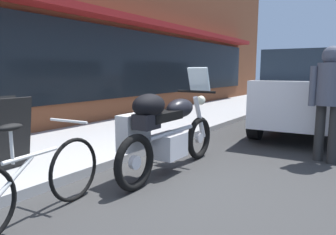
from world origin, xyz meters
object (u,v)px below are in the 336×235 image
at_px(touring_motorcycle, 165,129).
at_px(pedestrian_walking, 330,90).
at_px(parked_minivan, 315,90).
at_px(parked_car_down_block, 333,81).
at_px(parked_bicycle, 33,182).
at_px(sandwich_board_sign, 4,133).

height_order(touring_motorcycle, pedestrian_walking, pedestrian_walking).
xyz_separation_m(parked_minivan, parked_car_down_block, (6.03, 0.28, 0.03)).
xyz_separation_m(parked_bicycle, parked_car_down_block, (11.99, -1.07, 0.59)).
height_order(parked_bicycle, pedestrian_walking, pedestrian_walking).
relative_size(parked_bicycle, sandwich_board_sign, 1.84).
bearing_deg(parked_minivan, sandwich_board_sign, 154.02).
height_order(touring_motorcycle, sandwich_board_sign, touring_motorcycle).
distance_m(parked_bicycle, parked_car_down_block, 12.05).
bearing_deg(pedestrian_walking, parked_minivan, 13.01).
xyz_separation_m(parked_bicycle, parked_minivan, (5.96, -1.35, 0.56)).
bearing_deg(parked_car_down_block, sandwich_board_sign, 168.24).
relative_size(parked_bicycle, parked_minivan, 0.36).
height_order(touring_motorcycle, parked_minivan, parked_minivan).
bearing_deg(sandwich_board_sign, parked_car_down_block, -11.76).
distance_m(parked_bicycle, pedestrian_walking, 4.06).
bearing_deg(pedestrian_walking, parked_bicycle, 151.45).
distance_m(parked_minivan, parked_car_down_block, 6.04).
bearing_deg(sandwich_board_sign, pedestrian_walking, -46.77).
xyz_separation_m(parked_minivan, sandwich_board_sign, (-5.49, 2.67, -0.35)).
distance_m(touring_motorcycle, parked_minivan, 4.40).
height_order(sandwich_board_sign, parked_car_down_block, parked_car_down_block).
xyz_separation_m(touring_motorcycle, parked_bicycle, (-1.71, 0.24, -0.24)).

